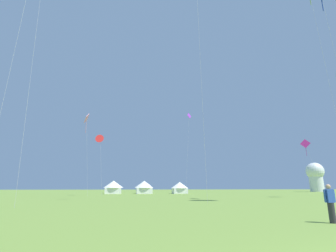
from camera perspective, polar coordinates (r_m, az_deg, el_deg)
kite_pink_diamond at (r=55.36m, az=-17.79°, el=1.39°), size 2.10×3.55×16.64m
kite_magenta_diamond at (r=57.98m, az=28.47°, el=-3.68°), size 2.53×1.89×11.08m
kite_purple_diamond at (r=64.91m, az=4.75°, el=1.71°), size 2.43×2.95×20.19m
kite_red_delta at (r=54.23m, az=-14.96°, el=-3.04°), size 2.11×3.03×12.10m
person_spectator at (r=14.38m, az=32.65°, el=-14.48°), size 0.57×0.28×1.73m
festival_tent_left at (r=68.33m, az=-12.14°, el=-13.13°), size 5.03×5.03×3.27m
festival_tent_right at (r=68.45m, az=-5.37°, el=-13.36°), size 5.03×5.03×3.27m
festival_tent_center at (r=69.78m, az=2.63°, el=-13.53°), size 4.62×4.62×3.00m
observatory_dome at (r=112.70m, az=30.17°, el=-9.56°), size 6.40×6.40×10.80m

